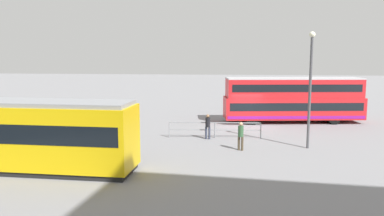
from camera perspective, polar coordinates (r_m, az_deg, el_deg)
The scene contains 8 objects.
ground_plane at distance 30.65m, azimuth 8.17°, elevation -2.70°, with size 160.00×160.00×0.00m, color gray.
double_decker_bus at distance 32.99m, azimuth 14.78°, elevation 1.24°, with size 11.65×4.03×3.74m.
tram_yellow at distance 20.71m, azimuth -25.35°, elevation -3.48°, with size 12.35×2.95×3.43m.
pedestrian_near_railing at distance 25.60m, azimuth 2.37°, elevation -2.53°, with size 0.36×0.33×1.68m.
pedestrian_crossing at distance 22.75m, azimuth 7.27°, elevation -3.88°, with size 0.43×0.43×1.69m.
pedestrian_railing at distance 26.02m, azimuth 3.43°, elevation -2.90°, with size 6.26×0.52×1.08m.
info_sign at distance 26.12m, azimuth -9.90°, elevation -0.61°, with size 1.03×0.25×2.59m.
street_lamp at distance 23.73m, azimuth 17.22°, elevation 3.84°, with size 0.36×0.36×6.96m.
Camera 1 is at (1.00, 30.12, 5.60)m, focal length 35.79 mm.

